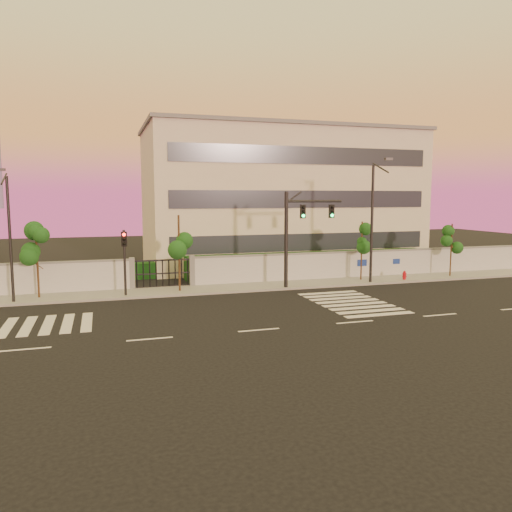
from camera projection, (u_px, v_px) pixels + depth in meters
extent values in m
plane|color=black|center=(259.00, 330.00, 23.24)|extent=(120.00, 120.00, 0.00)
cube|color=gray|center=(211.00, 289.00, 33.19)|extent=(60.00, 3.00, 0.15)
cube|color=#B0B3B8|center=(390.00, 264.00, 38.78)|extent=(31.00, 0.30, 2.00)
cube|color=slate|center=(390.00, 250.00, 38.66)|extent=(31.00, 0.36, 0.12)
cube|color=slate|center=(132.00, 274.00, 33.01)|extent=(0.35, 0.35, 2.20)
cube|color=slate|center=(192.00, 271.00, 34.19)|extent=(0.35, 0.35, 2.20)
cube|color=black|center=(312.00, 264.00, 39.54)|extent=(20.00, 2.00, 1.80)
cube|color=black|center=(155.00, 270.00, 38.40)|extent=(6.00, 1.50, 1.20)
cube|color=beige|center=(280.00, 199.00, 46.05)|extent=(24.00, 12.00, 12.00)
cube|color=#262D38|center=(304.00, 242.00, 40.76)|extent=(22.00, 0.08, 1.40)
cube|color=#262D38|center=(305.00, 199.00, 40.34)|extent=(22.00, 0.08, 1.40)
cube|color=#262D38|center=(305.00, 155.00, 39.93)|extent=(22.00, 0.08, 1.40)
cube|color=slate|center=(280.00, 131.00, 45.33)|extent=(24.40, 12.40, 0.30)
cube|color=silver|center=(7.00, 327.00, 23.69)|extent=(0.50, 4.00, 0.02)
cube|color=silver|center=(28.00, 326.00, 23.96)|extent=(0.50, 4.00, 0.02)
cube|color=silver|center=(48.00, 325.00, 24.23)|extent=(0.50, 4.00, 0.02)
cube|color=silver|center=(68.00, 323.00, 24.49)|extent=(0.50, 4.00, 0.02)
cube|color=silver|center=(87.00, 322.00, 24.76)|extent=(0.50, 4.00, 0.02)
cube|color=silver|center=(380.00, 315.00, 26.26)|extent=(4.00, 0.50, 0.02)
cube|color=silver|center=(371.00, 311.00, 27.11)|extent=(4.00, 0.50, 0.02)
cube|color=silver|center=(362.00, 307.00, 27.96)|extent=(4.00, 0.50, 0.02)
cube|color=silver|center=(355.00, 304.00, 28.82)|extent=(4.00, 0.50, 0.02)
cube|color=silver|center=(347.00, 301.00, 29.67)|extent=(4.00, 0.50, 0.02)
cube|color=silver|center=(340.00, 298.00, 30.52)|extent=(4.00, 0.50, 0.02)
cube|color=silver|center=(334.00, 295.00, 31.38)|extent=(4.00, 0.50, 0.02)
cube|color=silver|center=(328.00, 293.00, 32.23)|extent=(4.00, 0.50, 0.02)
cube|color=silver|center=(25.00, 349.00, 20.29)|extent=(2.00, 0.15, 0.01)
cube|color=silver|center=(150.00, 339.00, 21.76)|extent=(2.00, 0.15, 0.01)
cube|color=silver|center=(259.00, 330.00, 23.24)|extent=(2.00, 0.15, 0.01)
cube|color=silver|center=(355.00, 322.00, 24.72)|extent=(2.00, 0.15, 0.01)
cube|color=silver|center=(440.00, 315.00, 26.19)|extent=(2.00, 0.15, 0.01)
cylinder|color=#382314|center=(37.00, 264.00, 29.87)|extent=(0.12, 0.12, 4.41)
sphere|color=#124115|center=(36.00, 242.00, 29.72)|extent=(1.13, 1.13, 1.13)
sphere|color=#124115|center=(44.00, 252.00, 30.10)|extent=(0.87, 0.87, 0.87)
sphere|color=#124115|center=(31.00, 249.00, 29.53)|extent=(0.82, 0.82, 0.82)
cylinder|color=#382314|center=(179.00, 254.00, 31.99)|extent=(0.13, 0.13, 5.03)
sphere|color=#124115|center=(179.00, 231.00, 31.82)|extent=(1.19, 1.19, 1.19)
sphere|color=#124115|center=(184.00, 242.00, 32.22)|extent=(0.91, 0.91, 0.91)
sphere|color=#124115|center=(174.00, 239.00, 31.63)|extent=(0.86, 0.86, 0.86)
cylinder|color=#382314|center=(362.00, 252.00, 36.40)|extent=(0.11, 0.11, 4.40)
sphere|color=#124115|center=(362.00, 234.00, 36.24)|extent=(0.98, 0.98, 0.98)
sphere|color=#124115|center=(364.00, 242.00, 36.58)|extent=(0.75, 0.75, 0.75)
sphere|color=#124115|center=(359.00, 240.00, 36.09)|extent=(0.71, 0.71, 0.71)
cylinder|color=#382314|center=(451.00, 251.00, 38.10)|extent=(0.11, 0.11, 4.15)
sphere|color=#124115|center=(452.00, 235.00, 37.95)|extent=(1.00, 1.00, 1.00)
sphere|color=#124115|center=(453.00, 242.00, 38.29)|extent=(0.76, 0.76, 0.76)
sphere|color=#124115|center=(450.00, 240.00, 37.79)|extent=(0.73, 0.73, 0.73)
cylinder|color=black|center=(286.00, 241.00, 33.18)|extent=(0.25, 0.25, 6.53)
cylinder|color=black|center=(314.00, 201.00, 33.46)|extent=(4.00, 0.22, 0.17)
cube|color=black|center=(303.00, 212.00, 33.24)|extent=(0.37, 0.19, 0.95)
sphere|color=#0CF259|center=(303.00, 216.00, 33.17)|extent=(0.21, 0.21, 0.21)
cube|color=black|center=(332.00, 211.00, 33.86)|extent=(0.37, 0.19, 0.95)
sphere|color=#0CF259|center=(332.00, 216.00, 33.79)|extent=(0.21, 0.21, 0.21)
cylinder|color=black|center=(125.00, 264.00, 30.56)|extent=(0.15, 0.15, 4.18)
cube|color=black|center=(124.00, 239.00, 30.33)|extent=(0.33, 0.17, 0.84)
sphere|color=red|center=(124.00, 235.00, 30.19)|extent=(0.19, 0.19, 0.19)
cylinder|color=black|center=(10.00, 241.00, 28.49)|extent=(0.17, 0.17, 7.35)
cylinder|color=black|center=(4.00, 179.00, 27.30)|extent=(0.09, 1.76, 0.71)
cube|color=#3F3F44|center=(1.00, 170.00, 26.46)|extent=(0.46, 0.23, 0.14)
cylinder|color=black|center=(372.00, 226.00, 35.09)|extent=(0.19, 0.19, 8.35)
cylinder|color=black|center=(381.00, 168.00, 33.74)|extent=(0.10, 2.00, 0.81)
cube|color=#3F3F44|center=(388.00, 159.00, 32.79)|extent=(0.52, 0.26, 0.16)
cylinder|color=#AC0B18|center=(404.00, 278.00, 36.60)|extent=(0.23, 0.23, 0.53)
cylinder|color=#AC0B18|center=(404.00, 274.00, 36.57)|extent=(0.30, 0.30, 0.11)
sphere|color=#AC0B18|center=(405.00, 272.00, 36.55)|extent=(0.19, 0.19, 0.19)
cylinder|color=#AC0B18|center=(404.00, 277.00, 36.59)|extent=(0.31, 0.16, 0.11)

